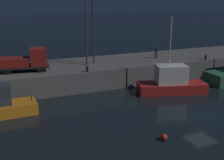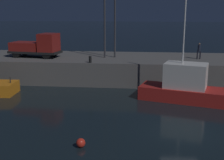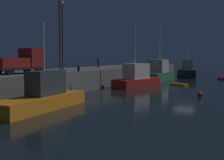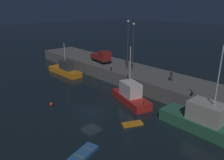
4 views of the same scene
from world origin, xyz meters
name	(u,v)px [view 1 (image 1 of 4)]	position (x,y,z in m)	size (l,w,h in m)	color
ground_plane	(202,115)	(0.00, 0.00, 0.00)	(320.00, 320.00, 0.00)	black
pier_quay	(133,68)	(0.00, 14.51, 1.21)	(69.39, 8.38, 2.43)	#5B5956
fishing_boat_orange	(172,82)	(1.06, 6.83, 1.22)	(8.20, 4.71, 8.62)	red
mooring_buoy_near	(164,137)	(-6.00, -2.88, 0.27)	(0.53, 0.53, 0.53)	red
lamp_post_west	(86,22)	(-6.74, 14.03, 7.73)	(0.44, 0.44, 9.22)	#38383D
lamp_post_east	(93,23)	(-5.68, 14.37, 7.51)	(0.44, 0.44, 8.79)	#38383D
utility_truck	(27,61)	(-14.03, 13.53, 3.65)	(5.79, 2.95, 2.60)	black
dockworker	(156,51)	(3.24, 14.09, 3.39)	(0.44, 0.38, 1.69)	black
bollard_central	(206,58)	(8.88, 10.67, 2.74)	(0.28, 0.28, 0.62)	black
bollard_east	(87,69)	(-7.77, 10.68, 2.75)	(0.28, 0.28, 0.64)	black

